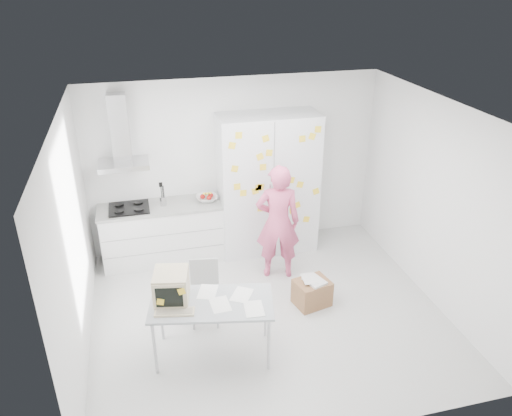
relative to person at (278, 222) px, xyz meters
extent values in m
cube|color=silver|center=(-0.38, -0.86, -0.87)|extent=(4.50, 4.00, 0.02)
cube|color=white|center=(-0.38, 1.14, 0.49)|extent=(4.50, 0.02, 2.70)
cube|color=white|center=(-2.63, -0.86, 0.49)|extent=(0.02, 4.00, 2.70)
cube|color=white|center=(1.87, -0.86, 0.49)|extent=(0.02, 4.00, 2.70)
cube|color=white|center=(-0.38, -0.86, 1.84)|extent=(4.50, 4.00, 0.02)
cube|color=white|center=(-1.58, 0.84, -0.42)|extent=(1.80, 0.60, 0.88)
cube|color=gray|center=(-1.58, 0.54, -0.28)|extent=(1.76, 0.01, 0.01)
cube|color=gray|center=(-1.58, 0.54, -0.56)|extent=(1.76, 0.01, 0.01)
cube|color=#9E9E99|center=(-1.58, 0.84, 0.04)|extent=(1.84, 0.63, 0.04)
cube|color=black|center=(-2.03, 0.84, 0.06)|extent=(0.58, 0.50, 0.03)
cylinder|color=black|center=(-2.17, 0.72, 0.09)|extent=(0.14, 0.14, 0.02)
cylinder|color=black|center=(-1.89, 0.72, 0.09)|extent=(0.14, 0.14, 0.02)
cylinder|color=black|center=(-2.17, 0.96, 0.09)|extent=(0.14, 0.14, 0.02)
cylinder|color=black|center=(-1.89, 0.96, 0.09)|extent=(0.14, 0.14, 0.02)
cylinder|color=silver|center=(-1.53, 0.84, 0.13)|extent=(0.10, 0.10, 0.14)
cylinder|color=black|center=(-1.54, 0.85, 0.23)|extent=(0.01, 0.01, 0.30)
cylinder|color=black|center=(-1.51, 0.83, 0.23)|extent=(0.01, 0.01, 0.30)
cylinder|color=black|center=(-1.52, 0.86, 0.23)|extent=(0.01, 0.01, 0.30)
cube|color=black|center=(-1.54, 0.85, 0.39)|extent=(0.05, 0.01, 0.07)
imported|color=white|center=(-0.88, 0.84, 0.09)|extent=(0.31, 0.31, 0.08)
sphere|color=#B2140F|center=(-0.94, 0.86, 0.12)|extent=(0.08, 0.08, 0.08)
sphere|color=#B2140F|center=(-0.85, 0.79, 0.12)|extent=(0.08, 0.08, 0.08)
sphere|color=#B2140F|center=(-0.81, 0.88, 0.12)|extent=(0.08, 0.08, 0.08)
cylinder|color=yellow|center=(-0.90, 0.86, 0.17)|extent=(0.09, 0.17, 0.10)
cylinder|color=yellow|center=(-0.87, 0.86, 0.17)|extent=(0.04, 0.17, 0.10)
cylinder|color=yellow|center=(-0.85, 0.86, 0.17)|extent=(0.08, 0.17, 0.10)
cube|color=silver|center=(-2.03, 0.89, 0.74)|extent=(0.70, 0.48, 0.07)
cube|color=silver|center=(-2.03, 1.01, 1.24)|extent=(0.26, 0.24, 0.95)
cube|color=silver|center=(0.07, 0.81, 0.24)|extent=(1.50, 0.65, 2.20)
cube|color=slate|center=(0.07, 0.49, 0.24)|extent=(0.01, 0.01, 2.16)
cube|color=silver|center=(0.01, 0.47, 0.24)|extent=(0.02, 0.02, 0.30)
cube|color=silver|center=(0.13, 0.47, 0.24)|extent=(0.02, 0.02, 0.30)
cube|color=yellow|center=(0.48, 0.48, 1.04)|extent=(0.10, 0.00, 0.10)
cube|color=yellow|center=(0.63, 0.48, 1.06)|extent=(0.12, 0.00, 0.12)
cube|color=yellow|center=(0.74, 0.48, 0.19)|extent=(0.12, 0.00, 0.12)
cube|color=yellow|center=(-0.16, 0.48, 0.35)|extent=(0.10, 0.00, 0.10)
cube|color=yellow|center=(0.08, 0.48, 0.49)|extent=(0.12, 0.00, 0.12)
cube|color=yellow|center=(0.45, 0.48, -0.01)|extent=(0.12, 0.00, 0.12)
cube|color=yellow|center=(-0.13, 0.48, 0.00)|extent=(0.10, 0.00, 0.10)
cube|color=yellow|center=(-0.06, 0.48, 1.09)|extent=(0.12, 0.00, 0.12)
cube|color=yellow|center=(0.16, 0.48, -0.05)|extent=(0.12, 0.00, 0.12)
cube|color=yellow|center=(0.48, 0.48, 0.33)|extent=(0.12, 0.00, 0.12)
cube|color=yellow|center=(0.36, 0.48, 0.08)|extent=(0.10, 0.00, 0.10)
cube|color=yellow|center=(-0.14, 0.48, 0.82)|extent=(0.12, 0.00, 0.12)
cube|color=yellow|center=(-0.39, 0.48, 0.28)|extent=(0.10, 0.00, 0.10)
cube|color=yellow|center=(-0.48, 0.48, 0.40)|extent=(0.10, 0.00, 0.10)
cube|color=yellow|center=(-0.54, 0.48, 1.02)|extent=(0.11, 0.00, 0.11)
cube|color=yellow|center=(0.00, 0.48, -0.28)|extent=(0.10, 0.00, 0.10)
cube|color=yellow|center=(-0.13, 0.48, 0.35)|extent=(0.11, 0.00, 0.11)
cube|color=yellow|center=(0.61, 0.48, -0.27)|extent=(0.11, 0.00, 0.11)
cube|color=yellow|center=(0.72, 0.48, 1.16)|extent=(0.10, 0.00, 0.10)
cube|color=yellow|center=(-0.09, 0.48, 0.66)|extent=(0.10, 0.00, 0.10)
cube|color=yellow|center=(-0.21, 0.48, 0.30)|extent=(0.11, 0.00, 0.11)
cube|color=yellow|center=(0.25, 0.48, -0.35)|extent=(0.10, 0.00, 0.10)
cube|color=yellow|center=(-0.44, 0.48, 1.16)|extent=(0.10, 0.00, 0.10)
cube|color=yellow|center=(-0.51, 0.48, 0.68)|extent=(0.12, 0.00, 0.12)
cube|color=yellow|center=(0.38, 0.48, -0.09)|extent=(0.11, 0.00, 0.11)
cube|color=yellow|center=(0.00, 0.48, 0.87)|extent=(0.11, 0.00, 0.11)
cube|color=yellow|center=(0.34, 0.48, 0.42)|extent=(0.11, 0.00, 0.11)
cube|color=yellow|center=(0.09, 0.48, -0.07)|extent=(0.11, 0.00, 0.11)
imported|color=#D1517A|center=(0.00, 0.00, 0.00)|extent=(0.71, 0.54, 1.73)
cube|color=#A5ABB0|center=(-1.20, -1.44, -0.14)|extent=(1.48, 0.94, 0.03)
cylinder|color=#BBBBC0|center=(-1.87, -1.60, -0.51)|extent=(0.04, 0.04, 0.71)
cylinder|color=#BBBBC0|center=(-0.64, -1.84, -0.51)|extent=(0.04, 0.04, 0.71)
cylinder|color=#BBBBC0|center=(-1.76, -1.04, -0.51)|extent=(0.04, 0.04, 0.71)
cylinder|color=#BBBBC0|center=(-0.52, -1.29, -0.51)|extent=(0.04, 0.04, 0.71)
cube|color=beige|center=(-1.61, -1.28, 0.05)|extent=(0.44, 0.46, 0.35)
cube|color=beige|center=(-1.65, -1.48, 0.05)|extent=(0.35, 0.09, 0.31)
cube|color=black|center=(-1.66, -1.49, 0.05)|extent=(0.29, 0.06, 0.25)
cube|color=yellow|center=(-1.75, -1.48, 0.01)|extent=(0.09, 0.02, 0.09)
cube|color=yellow|center=(-1.52, -1.52, 0.13)|extent=(0.09, 0.02, 0.09)
cube|color=beige|center=(-1.62, -1.54, -0.11)|extent=(0.45, 0.23, 0.02)
cube|color=gray|center=(-1.62, -1.54, -0.10)|extent=(0.41, 0.18, 0.01)
cube|color=white|center=(-1.11, -1.51, -0.12)|extent=(0.22, 0.30, 0.00)
cube|color=white|center=(-0.84, -1.39, -0.12)|extent=(0.33, 0.36, 0.00)
cube|color=white|center=(-0.76, -1.68, -0.12)|extent=(0.23, 0.31, 0.00)
cube|color=white|center=(-1.21, -1.24, -0.12)|extent=(0.29, 0.34, 0.00)
cube|color=#A1A29F|center=(-1.19, -0.83, -0.46)|extent=(0.43, 0.43, 0.04)
cube|color=#A1A29F|center=(-1.16, -0.66, -0.24)|extent=(0.36, 0.09, 0.41)
cylinder|color=#9E9DA2|center=(-1.37, -0.96, -0.67)|extent=(0.03, 0.03, 0.39)
cylinder|color=#9E9DA2|center=(-1.07, -1.01, -0.67)|extent=(0.03, 0.03, 0.39)
cylinder|color=#9E9DA2|center=(-1.32, -0.66, -0.67)|extent=(0.03, 0.03, 0.39)
cylinder|color=#9E9DA2|center=(-1.01, -0.71, -0.67)|extent=(0.03, 0.03, 0.39)
cube|color=brown|center=(0.25, -0.81, -0.68)|extent=(0.52, 0.45, 0.36)
cube|color=silver|center=(0.27, -0.83, -0.49)|extent=(0.30, 0.34, 0.03)
cube|color=silver|center=(0.22, -0.79, -0.47)|extent=(0.21, 0.28, 0.00)
camera|label=1|loc=(-1.82, -5.98, 3.28)|focal=35.00mm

